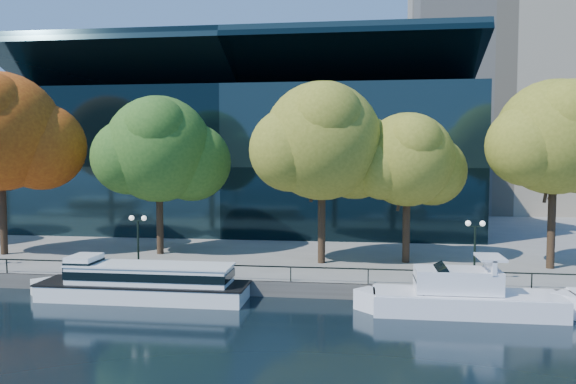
# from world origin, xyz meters

# --- Properties ---
(ground) EXTENTS (160.00, 160.00, 0.00)m
(ground) POSITION_xyz_m (0.00, 0.00, 0.00)
(ground) COLOR black
(ground) RESTS_ON ground
(promenade) EXTENTS (90.00, 67.08, 1.00)m
(promenade) POSITION_xyz_m (0.00, 36.38, 0.50)
(promenade) COLOR slate
(promenade) RESTS_ON ground
(railing) EXTENTS (88.20, 0.08, 0.99)m
(railing) POSITION_xyz_m (0.00, 3.25, 1.94)
(railing) COLOR black
(railing) RESTS_ON promenade
(convention_building) EXTENTS (50.00, 24.57, 21.43)m
(convention_building) POSITION_xyz_m (-4.00, 31.79, 8.51)
(convention_building) COLOR black
(convention_building) RESTS_ON ground
(tour_boat) EXTENTS (14.66, 3.27, 2.78)m
(tour_boat) POSITION_xyz_m (-4.57, 1.22, 1.18)
(tour_boat) COLOR white
(tour_boat) RESTS_ON ground
(cruiser_near) EXTENTS (11.89, 3.06, 3.45)m
(cruiser_near) POSITION_xyz_m (15.15, 0.60, 1.07)
(cruiser_near) COLOR white
(cruiser_near) RESTS_ON ground
(tree_1) EXTENTS (12.12, 9.94, 14.96)m
(tree_1) POSITION_xyz_m (-19.54, 9.86, 10.91)
(tree_1) COLOR black
(tree_1) RESTS_ON promenade
(tree_2) EXTENTS (10.90, 8.94, 13.05)m
(tree_2) POSITION_xyz_m (-6.84, 11.77, 9.50)
(tree_2) COLOR black
(tree_2) RESTS_ON promenade
(tree_3) EXTENTS (11.16, 9.15, 13.73)m
(tree_3) POSITION_xyz_m (6.73, 9.62, 10.07)
(tree_3) COLOR black
(tree_3) RESTS_ON promenade
(tree_4) EXTENTS (8.89, 7.29, 11.42)m
(tree_4) POSITION_xyz_m (13.09, 10.71, 8.71)
(tree_4) COLOR black
(tree_4) RESTS_ON promenade
(tree_5) EXTENTS (10.30, 8.45, 13.62)m
(tree_5) POSITION_xyz_m (23.34, 9.78, 10.32)
(tree_5) COLOR black
(tree_5) RESTS_ON promenade
(lamp_1) EXTENTS (1.26, 0.36, 4.03)m
(lamp_1) POSITION_xyz_m (-5.89, 4.50, 3.98)
(lamp_1) COLOR black
(lamp_1) RESTS_ON promenade
(lamp_2) EXTENTS (1.26, 0.36, 4.03)m
(lamp_2) POSITION_xyz_m (16.80, 4.50, 3.98)
(lamp_2) COLOR black
(lamp_2) RESTS_ON promenade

